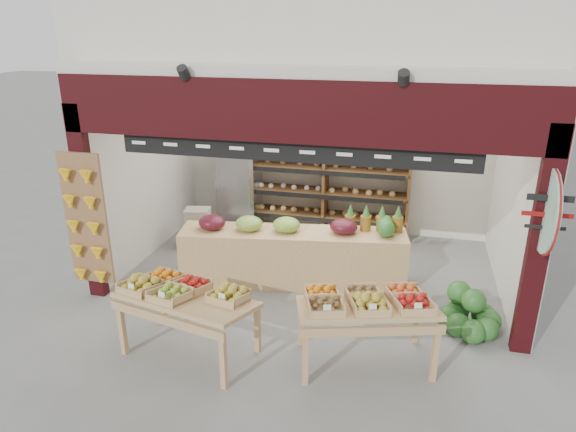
# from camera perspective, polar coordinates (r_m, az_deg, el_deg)

# --- Properties ---
(ground) EXTENTS (60.00, 60.00, 0.00)m
(ground) POSITION_cam_1_polar(r_m,az_deg,el_deg) (7.61, 2.11, -7.28)
(ground) COLOR slate
(ground) RESTS_ON ground
(banana_board) EXTENTS (0.60, 0.15, 1.80)m
(banana_board) POSITION_cam_1_polar(r_m,az_deg,el_deg) (7.21, -21.60, -0.71)
(banana_board) COLOR brown
(banana_board) RESTS_ON ground
(gift_sign) EXTENTS (0.04, 0.93, 0.92)m
(gift_sign) POSITION_cam_1_polar(r_m,az_deg,el_deg) (5.91, 26.87, 0.48)
(gift_sign) COLOR #B0DEC9
(gift_sign) RESTS_ON ground
(back_shelving) EXTENTS (2.93, 0.48, 1.82)m
(back_shelving) POSITION_cam_1_polar(r_m,az_deg,el_deg) (9.01, 4.20, 4.91)
(back_shelving) COLOR brown
(back_shelving) RESTS_ON ground
(refrigerator) EXTENTS (0.72, 0.72, 1.78)m
(refrigerator) POSITION_cam_1_polar(r_m,az_deg,el_deg) (9.35, -5.38, 3.92)
(refrigerator) COLOR #B9BCC0
(refrigerator) RESTS_ON ground
(cardboard_stack) EXTENTS (1.04, 0.79, 0.69)m
(cardboard_stack) POSITION_cam_1_polar(r_m,az_deg,el_deg) (8.74, -8.55, -1.87)
(cardboard_stack) COLOR beige
(cardboard_stack) RESTS_ON ground
(mid_counter) EXTENTS (3.26, 1.12, 1.02)m
(mid_counter) POSITION_cam_1_polar(r_m,az_deg,el_deg) (7.40, 0.48, -4.31)
(mid_counter) COLOR #D9B26F
(mid_counter) RESTS_ON ground
(display_table_left) EXTENTS (1.61, 1.11, 0.95)m
(display_table_left) POSITION_cam_1_polar(r_m,az_deg,el_deg) (5.91, -11.73, -8.43)
(display_table_left) COLOR #D9B26F
(display_table_left) RESTS_ON ground
(display_table_right) EXTENTS (1.65, 1.20, 0.96)m
(display_table_right) POSITION_cam_1_polar(r_m,az_deg,el_deg) (5.64, 8.70, -9.58)
(display_table_right) COLOR #D9B26F
(display_table_right) RESTS_ON ground
(watermelon_pile) EXTENTS (0.77, 0.74, 0.56)m
(watermelon_pile) POSITION_cam_1_polar(r_m,az_deg,el_deg) (6.77, 19.53, -10.41)
(watermelon_pile) COLOR #1D4F1A
(watermelon_pile) RESTS_ON ground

